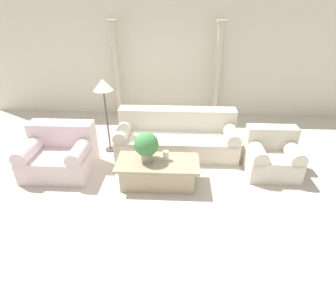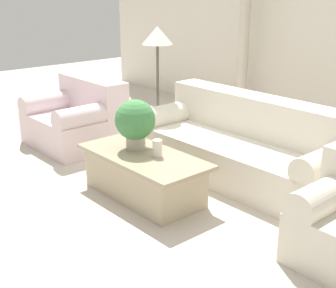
{
  "view_description": "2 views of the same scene",
  "coord_description": "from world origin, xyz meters",
  "px_view_note": "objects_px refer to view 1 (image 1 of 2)",
  "views": [
    {
      "loc": [
        0.44,
        -4.24,
        2.89
      ],
      "look_at": [
        0.24,
        -0.09,
        0.61
      ],
      "focal_mm": 28.0,
      "sensor_mm": 36.0,
      "label": 1
    },
    {
      "loc": [
        3.56,
        -3.14,
        2.07
      ],
      "look_at": [
        0.2,
        -0.22,
        0.55
      ],
      "focal_mm": 50.0,
      "sensor_mm": 36.0,
      "label": 2
    }
  ],
  "objects_px": {
    "floor_lamp": "(103,89)",
    "coffee_table": "(158,172)",
    "potted_plant": "(146,145)",
    "loveseat": "(60,153)",
    "sofa_long": "(177,136)",
    "armchair": "(272,155)"
  },
  "relations": [
    {
      "from": "sofa_long",
      "to": "floor_lamp",
      "type": "height_order",
      "value": "floor_lamp"
    },
    {
      "from": "loveseat",
      "to": "floor_lamp",
      "type": "distance_m",
      "value": 1.47
    },
    {
      "from": "loveseat",
      "to": "coffee_table",
      "type": "distance_m",
      "value": 1.92
    },
    {
      "from": "coffee_table",
      "to": "floor_lamp",
      "type": "height_order",
      "value": "floor_lamp"
    },
    {
      "from": "floor_lamp",
      "to": "coffee_table",
      "type": "bearing_deg",
      "value": -44.98
    },
    {
      "from": "loveseat",
      "to": "armchair",
      "type": "distance_m",
      "value": 3.98
    },
    {
      "from": "coffee_table",
      "to": "potted_plant",
      "type": "xyz_separation_m",
      "value": [
        -0.19,
        0.05,
        0.52
      ]
    },
    {
      "from": "coffee_table",
      "to": "armchair",
      "type": "height_order",
      "value": "armchair"
    },
    {
      "from": "potted_plant",
      "to": "floor_lamp",
      "type": "bearing_deg",
      "value": 131.1
    },
    {
      "from": "sofa_long",
      "to": "potted_plant",
      "type": "height_order",
      "value": "potted_plant"
    },
    {
      "from": "loveseat",
      "to": "armchair",
      "type": "xyz_separation_m",
      "value": [
        3.98,
        0.12,
        -0.01
      ]
    },
    {
      "from": "coffee_table",
      "to": "loveseat",
      "type": "bearing_deg",
      "value": 169.27
    },
    {
      "from": "floor_lamp",
      "to": "armchair",
      "type": "height_order",
      "value": "floor_lamp"
    },
    {
      "from": "coffee_table",
      "to": "floor_lamp",
      "type": "distance_m",
      "value": 1.98
    },
    {
      "from": "loveseat",
      "to": "potted_plant",
      "type": "xyz_separation_m",
      "value": [
        1.7,
        -0.31,
        0.38
      ]
    },
    {
      "from": "loveseat",
      "to": "sofa_long",
      "type": "bearing_deg",
      "value": 20.77
    },
    {
      "from": "sofa_long",
      "to": "armchair",
      "type": "relative_size",
      "value": 2.71
    },
    {
      "from": "loveseat",
      "to": "floor_lamp",
      "type": "relative_size",
      "value": 0.77
    },
    {
      "from": "armchair",
      "to": "coffee_table",
      "type": "bearing_deg",
      "value": -167.12
    },
    {
      "from": "coffee_table",
      "to": "armchair",
      "type": "relative_size",
      "value": 1.56
    },
    {
      "from": "loveseat",
      "to": "armchair",
      "type": "height_order",
      "value": "loveseat"
    },
    {
      "from": "potted_plant",
      "to": "armchair",
      "type": "relative_size",
      "value": 0.56
    }
  ]
}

